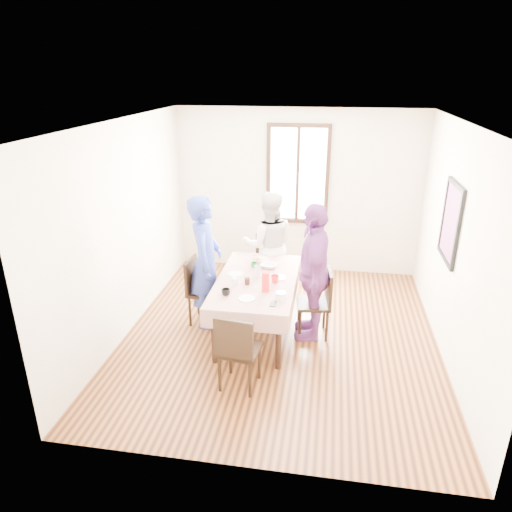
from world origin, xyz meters
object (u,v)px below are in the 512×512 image
Objects in this scene: chair_right at (313,303)px; chair_near at (240,349)px; chair_left at (205,291)px; chair_far at (269,267)px; person_far at (269,245)px; person_left at (205,262)px; person_right at (313,272)px; dining_table at (257,306)px.

chair_right is 1.00× the size of chair_near.
chair_far is at bearing 146.69° from chair_left.
chair_far is at bearing -99.56° from person_far.
chair_right is at bearing -100.42° from person_left.
person_far reaches higher than chair_right.
chair_right is 0.44m from person_right.
chair_far is (0.73, 0.98, 0.00)m from chair_left.
chair_far reaches higher than dining_table.
dining_table is 0.93× the size of person_right.
chair_near is at bearing -157.63° from person_left.
chair_near is 1.45m from person_right.
chair_far is 0.51× the size of person_left.
person_right is (0.71, -1.09, 0.44)m from chair_far.
chair_left is 1.00× the size of chair_near.
person_left reaches higher than dining_table.
person_far reaches higher than chair_left.
chair_right is 0.51× the size of person_left.
person_left is (0.02, 0.00, 0.44)m from chair_left.
dining_table is 0.88m from person_right.
person_far is 1.28m from person_right.
chair_near is at bearing 80.44° from person_far.
dining_table is 1.02× the size of person_far.
chair_left is 0.56× the size of person_far.
chair_right is at bearing 118.77° from chair_far.
person_left is at bearing 167.62° from dining_table.
chair_near is at bearing 141.67° from chair_right.
chair_right is 1.50m from person_left.
person_left is at bearing 44.14° from person_far.
chair_near is (0.00, -1.14, 0.08)m from dining_table.
person_far is at bearing 97.66° from chair_near.
chair_near is at bearing -90.00° from dining_table.
person_left is at bearing 49.28° from chair_far.
person_right is (-0.02, -0.00, 0.44)m from chair_right.
person_left is at bearing 78.95° from chair_right.
chair_left is 1.49m from chair_near.
chair_far is 1.37m from person_right.
person_right is (1.42, -0.10, -0.00)m from person_left.
chair_far is at bearing -42.01° from person_left.
dining_table is 1.82× the size of chair_right.
dining_table is 1.14m from chair_near.
chair_near is (0.00, -2.28, 0.00)m from chair_far.
chair_left and chair_near have the same top height.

